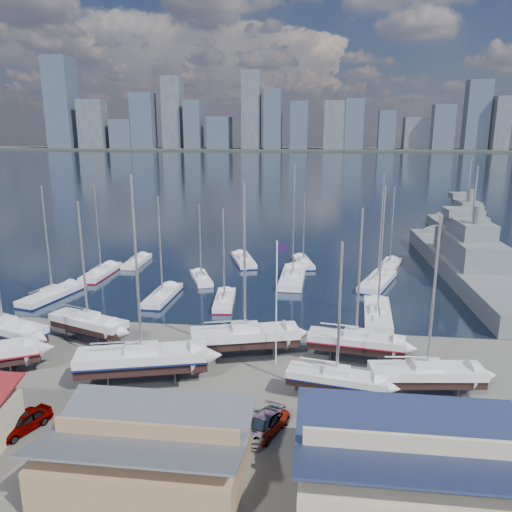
# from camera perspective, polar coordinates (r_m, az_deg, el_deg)

# --- Properties ---
(ground) EXTENTS (1400.00, 1400.00, 0.00)m
(ground) POSITION_cam_1_polar(r_m,az_deg,el_deg) (48.35, -5.82, -12.45)
(ground) COLOR #605E59
(ground) RESTS_ON ground
(water) EXTENTS (1400.00, 600.00, 0.40)m
(water) POSITION_cam_1_polar(r_m,az_deg,el_deg) (352.93, 5.62, 10.40)
(water) COLOR #172235
(water) RESTS_ON ground
(far_shore) EXTENTS (1400.00, 80.00, 2.20)m
(far_shore) POSITION_cam_1_polar(r_m,az_deg,el_deg) (612.55, 6.38, 11.99)
(far_shore) COLOR #2D332D
(far_shore) RESTS_ON ground
(skyline) EXTENTS (639.14, 43.80, 107.69)m
(skyline) POSITION_cam_1_polar(r_m,az_deg,el_deg) (606.41, 5.70, 15.58)
(skyline) COLOR #475166
(skyline) RESTS_ON far_shore
(shed_grey) EXTENTS (12.60, 8.40, 4.17)m
(shed_grey) POSITION_cam_1_polar(r_m,az_deg,el_deg) (34.04, -12.33, -20.96)
(shed_grey) COLOR #8C6B4C
(shed_grey) RESTS_ON ground
(shed_blue) EXTENTS (13.65, 9.45, 4.71)m
(shed_blue) POSITION_cam_1_polar(r_m,az_deg,el_deg) (32.86, 17.37, -22.16)
(shed_blue) COLOR #BFB293
(shed_blue) RESTS_ON ground
(sailboat_cradle_0) EXTENTS (10.60, 6.21, 16.50)m
(sailboat_cradle_0) POSITION_cam_1_polar(r_m,az_deg,el_deg) (57.26, -26.91, -7.38)
(sailboat_cradle_0) COLOR #2D2D33
(sailboat_cradle_0) RESTS_ON ground
(sailboat_cradle_2) EXTENTS (9.35, 5.53, 14.84)m
(sailboat_cradle_2) POSITION_cam_1_polar(r_m,az_deg,el_deg) (55.65, -18.61, -7.25)
(sailboat_cradle_2) COLOR #2D2D33
(sailboat_cradle_2) RESTS_ON ground
(sailboat_cradle_3) EXTENTS (11.80, 6.09, 18.19)m
(sailboat_cradle_3) POSITION_cam_1_polar(r_m,az_deg,el_deg) (45.62, -12.89, -11.40)
(sailboat_cradle_3) COLOR #2D2D33
(sailboat_cradle_3) RESTS_ON ground
(sailboat_cradle_4) EXTENTS (10.85, 5.63, 16.97)m
(sailboat_cradle_4) POSITION_cam_1_polar(r_m,az_deg,el_deg) (49.25, -1.24, -9.15)
(sailboat_cradle_4) COLOR #2D2D33
(sailboat_cradle_4) RESTS_ON ground
(sailboat_cradle_5) EXTENTS (8.44, 3.75, 13.40)m
(sailboat_cradle_5) POSITION_cam_1_polar(r_m,az_deg,el_deg) (42.31, 9.19, -13.70)
(sailboat_cradle_5) COLOR #2D2D33
(sailboat_cradle_5) RESTS_ON ground
(sailboat_cradle_6) EXTENTS (9.44, 3.88, 14.89)m
(sailboat_cradle_6) POSITION_cam_1_polar(r_m,az_deg,el_deg) (49.25, 11.35, -9.58)
(sailboat_cradle_6) COLOR #2D2D33
(sailboat_cradle_6) RESTS_ON ground
(sailboat_cradle_7) EXTENTS (9.54, 3.72, 15.23)m
(sailboat_cradle_7) POSITION_cam_1_polar(r_m,az_deg,el_deg) (44.61, 18.91, -12.65)
(sailboat_cradle_7) COLOR #2D2D33
(sailboat_cradle_7) RESTS_ON ground
(sailboat_moored_0) EXTENTS (5.18, 10.82, 15.59)m
(sailboat_moored_0) POSITION_cam_1_polar(r_m,az_deg,el_deg) (71.86, -22.22, -4.22)
(sailboat_moored_0) COLOR black
(sailboat_moored_0) RESTS_ON water
(sailboat_moored_1) EXTENTS (2.92, 9.95, 14.81)m
(sailboat_moored_1) POSITION_cam_1_polar(r_m,az_deg,el_deg) (80.36, -17.27, -1.93)
(sailboat_moored_1) COLOR black
(sailboat_moored_1) RESTS_ON water
(sailboat_moored_2) EXTENTS (2.71, 8.90, 13.35)m
(sailboat_moored_2) POSITION_cam_1_polar(r_m,az_deg,el_deg) (85.80, -13.44, -0.68)
(sailboat_moored_2) COLOR black
(sailboat_moored_2) RESTS_ON water
(sailboat_moored_3) EXTENTS (3.00, 9.65, 14.30)m
(sailboat_moored_3) POSITION_cam_1_polar(r_m,az_deg,el_deg) (67.26, -10.62, -4.61)
(sailboat_moored_3) COLOR black
(sailboat_moored_3) RESTS_ON water
(sailboat_moored_4) EXTENTS (5.10, 8.16, 11.96)m
(sailboat_moored_4) POSITION_cam_1_polar(r_m,az_deg,el_deg) (74.45, -6.27, -2.60)
(sailboat_moored_4) COLOR black
(sailboat_moored_4) RESTS_ON water
(sailboat_moored_5) EXTENTS (5.82, 10.33, 14.90)m
(sailboat_moored_5) POSITION_cam_1_polar(r_m,az_deg,el_deg) (84.10, -1.44, -0.60)
(sailboat_moored_5) COLOR black
(sailboat_moored_5) RESTS_ON water
(sailboat_moored_6) EXTENTS (3.31, 8.84, 12.91)m
(sailboat_moored_6) POSITION_cam_1_polar(r_m,az_deg,el_deg) (64.60, -3.61, -5.17)
(sailboat_moored_6) COLOR black
(sailboat_moored_6) RESTS_ON water
(sailboat_moored_7) EXTENTS (3.58, 11.91, 17.87)m
(sailboat_moored_7) POSITION_cam_1_polar(r_m,az_deg,el_deg) (74.15, 4.21, -2.62)
(sailboat_moored_7) COLOR black
(sailboat_moored_7) RESTS_ON water
(sailboat_moored_8) EXTENTS (4.25, 8.72, 12.57)m
(sailboat_moored_8) POSITION_cam_1_polar(r_m,az_deg,el_deg) (83.33, 5.41, -0.79)
(sailboat_moored_8) COLOR black
(sailboat_moored_8) RESTS_ON water
(sailboat_moored_9) EXTENTS (3.84, 11.05, 16.40)m
(sailboat_moored_9) POSITION_cam_1_polar(r_m,az_deg,el_deg) (61.17, 13.71, -6.66)
(sailboat_moored_9) COLOR black
(sailboat_moored_9) RESTS_ON water
(sailboat_moored_10) EXTENTS (6.78, 11.52, 16.64)m
(sailboat_moored_10) POSITION_cam_1_polar(r_m,az_deg,el_deg) (74.06, 13.71, -3.03)
(sailboat_moored_10) COLOR black
(sailboat_moored_10) RESTS_ON water
(sailboat_moored_11) EXTENTS (5.23, 9.65, 13.89)m
(sailboat_moored_11) POSITION_cam_1_polar(r_m,az_deg,el_deg) (83.53, 15.00, -1.18)
(sailboat_moored_11) COLOR black
(sailboat_moored_11) RESTS_ON water
(naval_ship_east) EXTENTS (8.85, 48.95, 18.39)m
(naval_ship_east) POSITION_cam_1_polar(r_m,az_deg,el_deg) (82.40, 23.00, -1.06)
(naval_ship_east) COLOR slate
(naval_ship_east) RESTS_ON water
(naval_ship_west) EXTENTS (6.81, 39.88, 17.58)m
(naval_ship_west) POSITION_cam_1_polar(r_m,az_deg,el_deg) (109.42, 22.64, 2.47)
(naval_ship_west) COLOR slate
(naval_ship_west) RESTS_ON water
(car_a) EXTENTS (3.17, 4.67, 1.48)m
(car_a) POSITION_cam_1_polar(r_m,az_deg,el_deg) (42.34, -25.07, -16.78)
(car_a) COLOR gray
(car_a) RESTS_ON ground
(car_b) EXTENTS (4.80, 2.48, 1.51)m
(car_b) POSITION_cam_1_polar(r_m,az_deg,el_deg) (39.82, -17.09, -18.04)
(car_b) COLOR gray
(car_b) RESTS_ON ground
(car_c) EXTENTS (3.80, 5.10, 1.29)m
(car_c) POSITION_cam_1_polar(r_m,az_deg,el_deg) (38.54, 1.00, -18.72)
(car_c) COLOR gray
(car_c) RESTS_ON ground
(car_d) EXTENTS (3.50, 5.11, 1.37)m
(car_d) POSITION_cam_1_polar(r_m,az_deg,el_deg) (38.39, 0.64, -18.79)
(car_d) COLOR gray
(car_d) RESTS_ON ground
(flagpole) EXTENTS (1.07, 0.12, 12.07)m
(flagpole) POSITION_cam_1_polar(r_m,az_deg,el_deg) (45.74, 2.46, -4.53)
(flagpole) COLOR white
(flagpole) RESTS_ON ground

